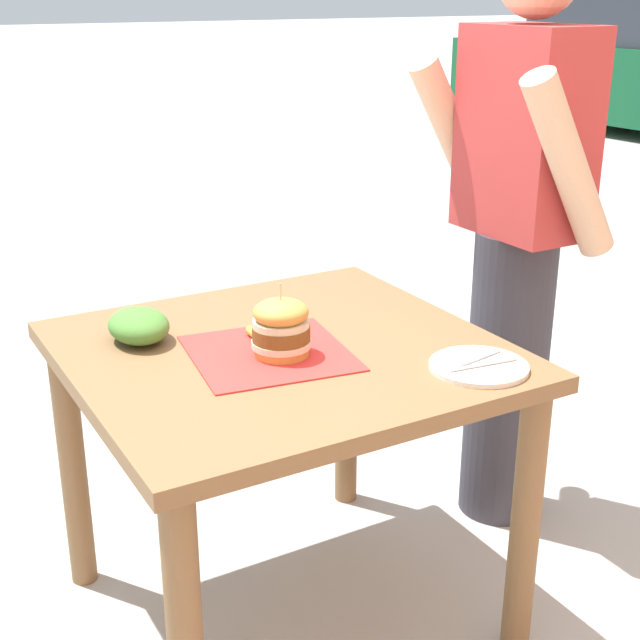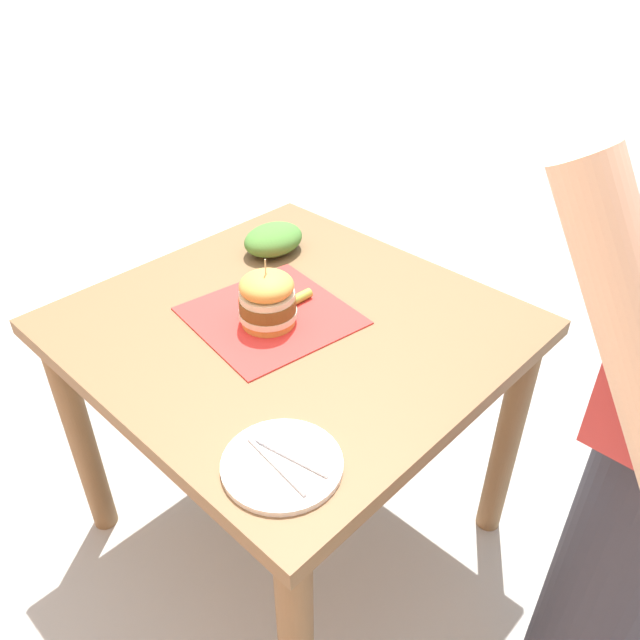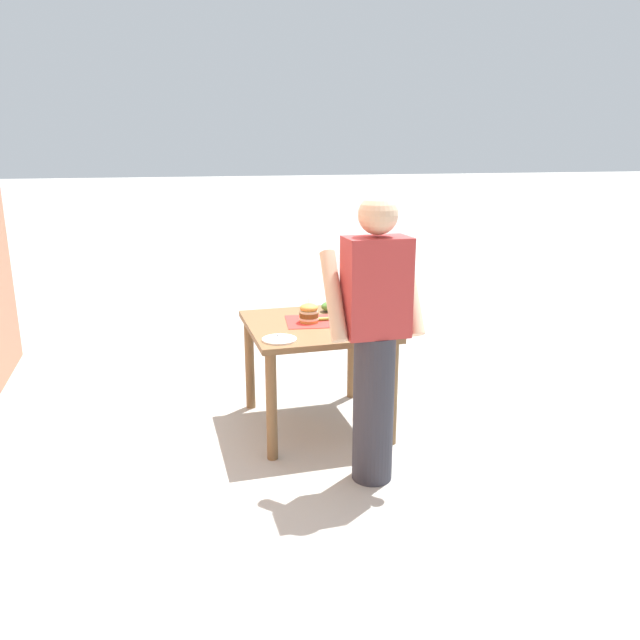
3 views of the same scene
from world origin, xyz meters
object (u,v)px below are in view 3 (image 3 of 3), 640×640
object	(u,v)px
diner_across_table	(375,338)
side_plate_with_forks	(279,339)
side_salad	(333,306)
sandwich	(309,313)
pickle_spear	(323,319)
patio_table	(316,341)

from	to	relation	value
diner_across_table	side_plate_with_forks	bearing A→B (deg)	-47.53
side_plate_with_forks	diner_across_table	bearing A→B (deg)	132.47
diner_across_table	side_salad	bearing A→B (deg)	-94.13
sandwich	side_salad	xyz separation A→B (m)	(-0.25, -0.25, -0.03)
pickle_spear	side_plate_with_forks	world-z (taller)	pickle_spear
diner_across_table	sandwich	bearing A→B (deg)	-78.53
patio_table	sandwich	distance (m)	0.20
pickle_spear	side_plate_with_forks	size ratio (longest dim) A/B	0.38
patio_table	diner_across_table	size ratio (longest dim) A/B	0.57
side_plate_with_forks	side_salad	xyz separation A→B (m)	(-0.53, -0.60, 0.03)
side_salad	diner_across_table	size ratio (longest dim) A/B	0.11
sandwich	side_salad	bearing A→B (deg)	-134.66
pickle_spear	diner_across_table	xyz separation A→B (m)	(-0.06, 0.85, 0.11)
side_plate_with_forks	diner_across_table	size ratio (longest dim) A/B	0.13
pickle_spear	side_plate_with_forks	distance (m)	0.53
sandwich	pickle_spear	size ratio (longest dim) A/B	2.04
side_salad	pickle_spear	bearing A→B (deg)	59.35
sandwich	pickle_spear	xyz separation A→B (m)	(-0.11, -0.01, -0.05)
sandwich	side_salad	distance (m)	0.36
sandwich	diner_across_table	bearing A→B (deg)	101.47
side_plate_with_forks	side_salad	distance (m)	0.80
side_plate_with_forks	side_salad	bearing A→B (deg)	-131.58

